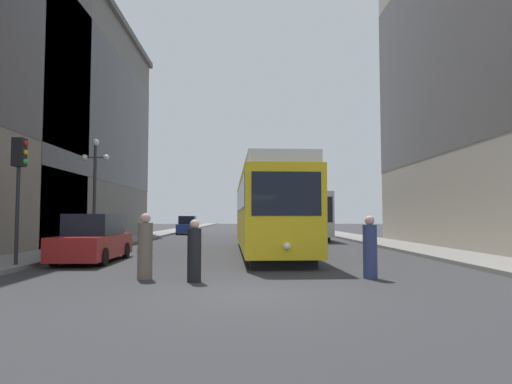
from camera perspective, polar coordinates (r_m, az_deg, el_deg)
The scene contains 13 objects.
ground_plane at distance 9.86m, azimuth -0.40°, elevation -13.28°, with size 200.00×200.00×0.00m, color #303033.
sidewalk_left at distance 50.46m, azimuth -11.15°, elevation -5.13°, with size 2.80×120.00×0.15m, color gray.
sidewalk_right at distance 50.52m, azimuth 8.75°, elevation -5.15°, with size 2.80×120.00×0.15m, color gray.
streetcar at distance 20.63m, azimuth 1.47°, elevation -2.24°, with size 3.13×14.44×3.89m.
transit_bus at distance 35.11m, azimuth 6.10°, elevation -2.93°, with size 2.67×12.88×3.45m.
parked_car_left_near at distance 17.75m, azimuth -20.65°, elevation -5.90°, with size 1.95×4.83×1.82m.
parked_car_left_mid at distance 43.85m, azimuth -9.04°, elevation -4.43°, with size 2.00×4.38×1.82m.
pedestrian_crossing_near at distance 12.51m, azimuth 14.84°, elevation -7.32°, with size 0.39×0.39×1.74m.
pedestrian_crossing_far at distance 11.59m, azimuth -8.16°, elevation -7.95°, with size 0.37×0.37×1.64m.
pedestrian_on_sidewalk at distance 12.36m, azimuth -14.45°, elevation -7.23°, with size 0.41×0.41×1.81m.
traffic_light_near_left at distance 16.32m, azimuth -28.82°, elevation 2.94°, with size 0.47×0.36×4.18m.
lamp_post_left_near at distance 23.57m, azimuth -20.52°, elevation 2.00°, with size 1.41×0.36×5.59m.
building_left_midblock at distance 36.51m, azimuth -26.53°, elevation 8.53°, with size 11.46×23.18×17.52m.
Camera 1 is at (-0.17, -9.71, 1.70)m, focal length 30.25 mm.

